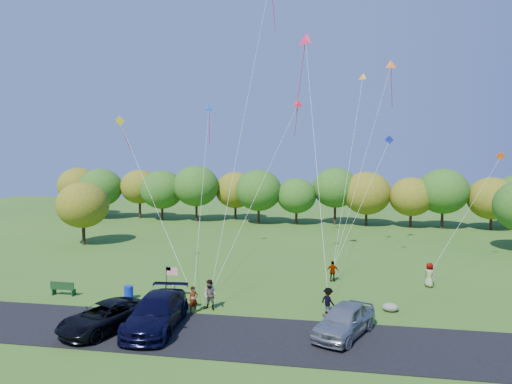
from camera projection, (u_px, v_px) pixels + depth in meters
ground at (250, 312)px, 28.69m from camera, size 140.00×140.00×0.00m
asphalt_lane at (236, 336)px, 24.76m from camera, size 44.00×6.00×0.06m
treeline at (284, 191)px, 64.37m from camera, size 75.62×27.69×8.18m
minivan_dark at (105, 316)px, 25.55m from camera, size 4.36×6.06×1.53m
minivan_navy at (156, 312)px, 25.76m from camera, size 3.12×6.58×1.85m
minivan_silver at (344, 320)px, 24.76m from camera, size 3.93×5.44×1.72m
flyer_a at (193, 300)px, 28.42m from camera, size 0.73×0.71×1.69m
flyer_b at (210, 295)px, 29.00m from camera, size 1.08×0.93×1.95m
flyer_c at (328, 301)px, 28.24m from camera, size 1.21×1.18×1.67m
flyer_d at (333, 271)px, 35.47m from camera, size 0.97×0.42×1.64m
flyer_e at (429, 275)px, 34.01m from camera, size 1.03×1.06×1.84m
park_bench at (63, 288)px, 31.97m from camera, size 1.81×0.45×1.00m
trash_barrel at (129, 293)px, 31.14m from camera, size 0.62×0.62×0.93m
flag_assembly at (170, 275)px, 31.08m from camera, size 0.84×0.55×2.27m
boulder_near at (349, 305)px, 29.10m from camera, size 1.08×0.85×0.54m
boulder_far at (390, 307)px, 28.78m from camera, size 1.02×0.85×0.53m
kites_aloft at (309, 60)px, 39.77m from camera, size 31.22×10.72×17.19m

